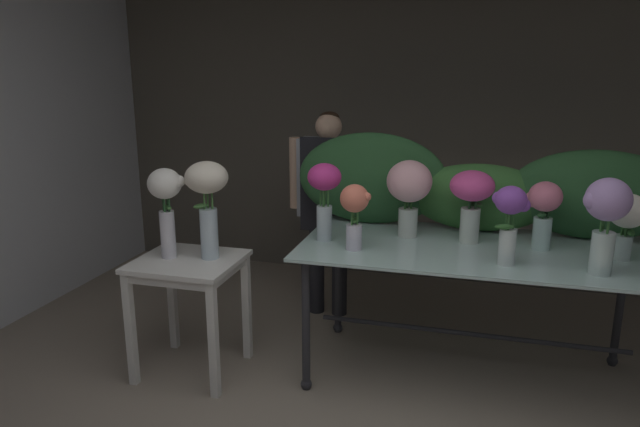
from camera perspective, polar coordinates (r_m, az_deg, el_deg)
name	(u,v)px	position (r m, az deg, el deg)	size (l,w,h in m)	color
ground_plane	(385,359)	(4.07, 6.50, -14.09)	(7.67, 7.67, 0.00)	gray
wall_back	(420,136)	(5.33, 9.88, 7.57)	(5.90, 0.12, 2.65)	#5B564C
wall_left	(4,149)	(4.99, -28.82, 5.58)	(0.12, 3.58, 2.65)	silver
display_table_glass	(472,265)	(3.65, 14.87, -5.00)	(2.08, 1.02, 0.87)	#ABCECA
side_table_white	(189,276)	(3.74, -12.88, -6.07)	(0.64, 0.59, 0.76)	white
florist	(328,193)	(4.42, 0.82, 2.08)	(0.62, 0.24, 1.61)	#232328
foliage_backdrop	(490,190)	(3.92, 16.47, 2.25)	(2.47, 0.31, 0.63)	#28562D
vase_violet_peonies	(510,216)	(3.28, 18.27, -0.28)	(0.20, 0.17, 0.44)	silver
vase_blush_anemones	(409,188)	(3.68, 8.84, 2.52)	(0.29, 0.29, 0.49)	silver
vase_ivory_snapdragons	(628,217)	(3.63, 28.18, -0.32)	(0.22, 0.21, 0.38)	silver
vase_fuchsia_freesia	(471,196)	(3.64, 14.76, 1.71)	(0.27, 0.27, 0.45)	silver
vase_lilac_carnations	(606,213)	(3.30, 26.50, 0.05)	(0.24, 0.23, 0.51)	silver
vase_coral_tulips	(355,210)	(3.39, 3.45, 0.35)	(0.19, 0.17, 0.40)	silver
vase_rosy_hydrangea	(544,208)	(3.64, 21.29, 0.52)	(0.21, 0.19, 0.41)	silver
vase_magenta_stock	(324,190)	(3.56, 0.40, 2.32)	(0.21, 0.21, 0.49)	silver
vase_white_roses_tall	(166,200)	(3.66, -15.01, 1.27)	(0.22, 0.21, 0.57)	silver
vase_cream_lisianthus_tall	(207,195)	(3.58, -11.13, 1.85)	(0.27, 0.26, 0.61)	silver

